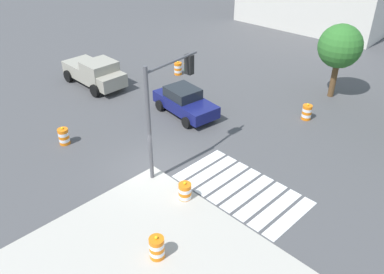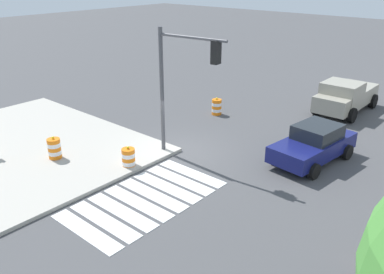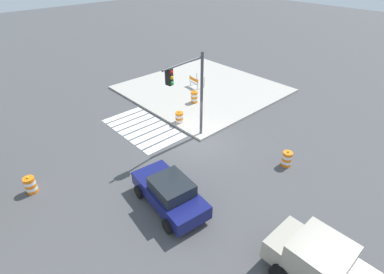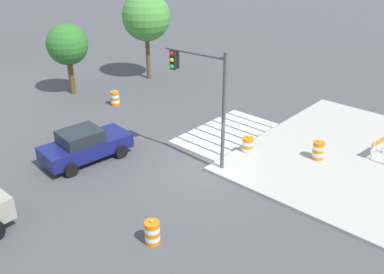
% 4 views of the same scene
% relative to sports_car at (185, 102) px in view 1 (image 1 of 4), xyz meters
% --- Properties ---
extents(ground_plane, '(120.00, 120.00, 0.00)m').
position_rel_sports_car_xyz_m(ground_plane, '(3.04, -5.00, -0.81)').
color(ground_plane, '#474749').
extents(crosswalk_stripes, '(5.85, 3.20, 0.02)m').
position_rel_sports_car_xyz_m(crosswalk_stripes, '(7.04, -3.20, -0.80)').
color(crosswalk_stripes, silver).
rests_on(crosswalk_stripes, ground).
extents(sports_car, '(4.48, 2.51, 1.63)m').
position_rel_sports_car_xyz_m(sports_car, '(0.00, 0.00, 0.00)').
color(sports_car, navy).
rests_on(sports_car, ground).
extents(pickup_truck, '(5.15, 2.34, 1.92)m').
position_rel_sports_car_xyz_m(pickup_truck, '(-7.21, -1.53, 0.16)').
color(pickup_truck, gray).
rests_on(pickup_truck, ground).
extents(traffic_barrel_near_corner, '(0.56, 0.56, 1.02)m').
position_rel_sports_car_xyz_m(traffic_barrel_near_corner, '(5.55, 4.65, -0.36)').
color(traffic_barrel_near_corner, orange).
rests_on(traffic_barrel_near_corner, ground).
extents(traffic_barrel_crosswalk_end, '(0.56, 0.56, 1.02)m').
position_rel_sports_car_xyz_m(traffic_barrel_crosswalk_end, '(-2.07, -6.93, -0.36)').
color(traffic_barrel_crosswalk_end, orange).
rests_on(traffic_barrel_crosswalk_end, ground).
extents(traffic_barrel_median_near, '(0.56, 0.56, 1.02)m').
position_rel_sports_car_xyz_m(traffic_barrel_median_near, '(5.79, -5.54, -0.36)').
color(traffic_barrel_median_near, orange).
rests_on(traffic_barrel_median_near, ground).
extents(traffic_barrel_median_far, '(0.56, 0.56, 1.02)m').
position_rel_sports_car_xyz_m(traffic_barrel_median_far, '(-4.76, 3.87, -0.36)').
color(traffic_barrel_median_far, orange).
rests_on(traffic_barrel_median_far, ground).
extents(traffic_barrel_on_sidewalk, '(0.56, 0.56, 1.02)m').
position_rel_sports_car_xyz_m(traffic_barrel_on_sidewalk, '(7.43, -8.51, -0.21)').
color(traffic_barrel_on_sidewalk, orange).
rests_on(traffic_barrel_on_sidewalk, sidewalk_corner).
extents(traffic_light_pole, '(0.65, 3.28, 5.50)m').
position_rel_sports_car_xyz_m(traffic_light_pole, '(3.51, -4.46, 3.10)').
color(traffic_light_pole, '#4C4C51').
rests_on(traffic_light_pole, sidewalk_corner).
extents(street_tree_streetside_near, '(2.72, 2.72, 4.75)m').
position_rel_sports_car_xyz_m(street_tree_streetside_near, '(5.01, 8.55, 2.54)').
color(street_tree_streetside_near, brown).
rests_on(street_tree_streetside_near, ground).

